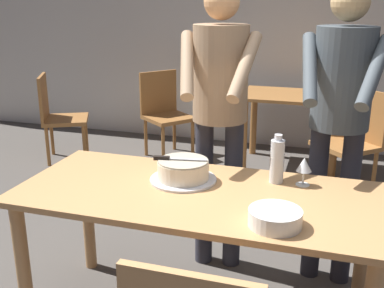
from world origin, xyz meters
The scene contains 13 objects.
back_wall centered at (0.00, 3.30, 1.35)m, with size 10.00×0.12×2.70m, color silver.
main_dining_table centered at (0.00, 0.00, 0.64)m, with size 1.75×0.78×0.75m.
cake_on_platter centered at (-0.11, 0.11, 0.80)m, with size 0.34×0.34×0.11m.
cake_knife centered at (-0.18, 0.10, 0.87)m, with size 0.27×0.07×0.02m.
plate_stack centered at (0.40, -0.24, 0.79)m, with size 0.22×0.22×0.07m.
wine_glass_near centered at (0.48, 0.23, 0.85)m, with size 0.08×0.08×0.14m.
water_bottle centered at (0.35, 0.23, 0.86)m, with size 0.07×0.07×0.25m.
person_cutting_cake centered at (-0.05, 0.60, 1.08)m, with size 0.47×0.56×1.72m.
person_standing_beside centered at (0.62, 0.63, 1.08)m, with size 0.47×0.56×1.72m.
background_table centered at (0.20, 2.60, 0.58)m, with size 1.00×0.70×0.74m.
background_chair_0 centered at (-2.13, 2.06, 0.49)m, with size 0.59×0.59×0.90m.
background_chair_2 centered at (-1.12, 2.54, 0.49)m, with size 0.62×0.62×0.90m.
background_chair_3 centered at (0.77, 2.09, 0.49)m, with size 0.62×0.62×0.90m.
Camera 1 is at (0.59, -1.97, 1.64)m, focal length 43.44 mm.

